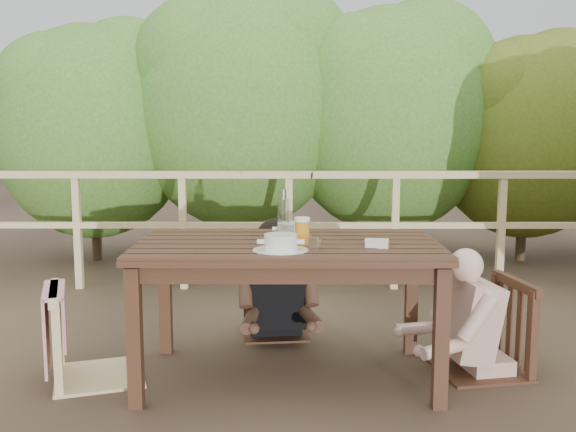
{
  "coord_description": "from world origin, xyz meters",
  "views": [
    {
      "loc": [
        0.01,
        -3.48,
        1.39
      ],
      "look_at": [
        0.0,
        0.05,
        0.9
      ],
      "focal_mm": 40.83,
      "sensor_mm": 36.0,
      "label": 1
    }
  ],
  "objects_px": {
    "bread_roll": "(285,243)",
    "tumbler": "(314,245)",
    "chair_far": "(275,271)",
    "soup_near": "(281,243)",
    "diner_right": "(487,270)",
    "chair_left": "(95,290)",
    "bottle": "(283,214)",
    "woman": "(275,244)",
    "beer_glass": "(302,232)",
    "butter_tub": "(377,245)",
    "soup_far": "(290,230)",
    "chair_right": "(481,286)",
    "table": "(288,312)"
  },
  "relations": [
    {
      "from": "chair_far",
      "to": "soup_far",
      "type": "xyz_separation_m",
      "value": [
        0.1,
        -0.53,
        0.36
      ]
    },
    {
      "from": "chair_far",
      "to": "diner_right",
      "type": "xyz_separation_m",
      "value": [
        1.21,
        -0.65,
        0.16
      ]
    },
    {
      "from": "woman",
      "to": "butter_tub",
      "type": "height_order",
      "value": "woman"
    },
    {
      "from": "soup_near",
      "to": "beer_glass",
      "type": "height_order",
      "value": "beer_glass"
    },
    {
      "from": "table",
      "to": "chair_right",
      "type": "bearing_deg",
      "value": 5.8
    },
    {
      "from": "chair_far",
      "to": "soup_near",
      "type": "bearing_deg",
      "value": -93.06
    },
    {
      "from": "chair_left",
      "to": "chair_far",
      "type": "bearing_deg",
      "value": -69.67
    },
    {
      "from": "chair_left",
      "to": "bread_roll",
      "type": "height_order",
      "value": "chair_left"
    },
    {
      "from": "table",
      "to": "chair_far",
      "type": "xyz_separation_m",
      "value": [
        -0.09,
        0.77,
        0.05
      ]
    },
    {
      "from": "beer_glass",
      "to": "bottle",
      "type": "distance_m",
      "value": 0.29
    },
    {
      "from": "chair_left",
      "to": "bottle",
      "type": "relative_size",
      "value": 3.52
    },
    {
      "from": "diner_right",
      "to": "soup_near",
      "type": "height_order",
      "value": "diner_right"
    },
    {
      "from": "soup_near",
      "to": "butter_tub",
      "type": "xyz_separation_m",
      "value": [
        0.5,
        0.09,
        -0.02
      ]
    },
    {
      "from": "chair_far",
      "to": "butter_tub",
      "type": "height_order",
      "value": "chair_far"
    },
    {
      "from": "woman",
      "to": "chair_right",
      "type": "bearing_deg",
      "value": 144.01
    },
    {
      "from": "butter_tub",
      "to": "soup_near",
      "type": "bearing_deg",
      "value": -159.81
    },
    {
      "from": "bread_roll",
      "to": "tumbler",
      "type": "relative_size",
      "value": 1.69
    },
    {
      "from": "beer_glass",
      "to": "bottle",
      "type": "height_order",
      "value": "bottle"
    },
    {
      "from": "beer_glass",
      "to": "tumbler",
      "type": "bearing_deg",
      "value": -71.46
    },
    {
      "from": "soup_near",
      "to": "soup_far",
      "type": "relative_size",
      "value": 1.15
    },
    {
      "from": "chair_right",
      "to": "soup_near",
      "type": "height_order",
      "value": "chair_right"
    },
    {
      "from": "soup_far",
      "to": "tumbler",
      "type": "bearing_deg",
      "value": -75.86
    },
    {
      "from": "diner_right",
      "to": "soup_near",
      "type": "relative_size",
      "value": 4.1
    },
    {
      "from": "woman",
      "to": "bread_roll",
      "type": "height_order",
      "value": "woman"
    },
    {
      "from": "table",
      "to": "tumbler",
      "type": "height_order",
      "value": "tumbler"
    },
    {
      "from": "soup_near",
      "to": "bread_roll",
      "type": "bearing_deg",
      "value": 66.6
    },
    {
      "from": "chair_right",
      "to": "bread_roll",
      "type": "height_order",
      "value": "chair_right"
    },
    {
      "from": "soup_near",
      "to": "bread_roll",
      "type": "distance_m",
      "value": 0.05
    },
    {
      "from": "beer_glass",
      "to": "table",
      "type": "bearing_deg",
      "value": 137.41
    },
    {
      "from": "tumbler",
      "to": "butter_tub",
      "type": "height_order",
      "value": "tumbler"
    },
    {
      "from": "chair_left",
      "to": "beer_glass",
      "type": "relative_size",
      "value": 6.25
    },
    {
      "from": "soup_near",
      "to": "bottle",
      "type": "relative_size",
      "value": 1.02
    },
    {
      "from": "table",
      "to": "chair_right",
      "type": "relative_size",
      "value": 1.63
    },
    {
      "from": "chair_left",
      "to": "butter_tub",
      "type": "relative_size",
      "value": 8.09
    },
    {
      "from": "chair_right",
      "to": "tumbler",
      "type": "bearing_deg",
      "value": -80.07
    },
    {
      "from": "table",
      "to": "chair_right",
      "type": "xyz_separation_m",
      "value": [
        1.09,
        0.11,
        0.12
      ]
    },
    {
      "from": "chair_left",
      "to": "bottle",
      "type": "bearing_deg",
      "value": -97.41
    },
    {
      "from": "chair_right",
      "to": "woman",
      "type": "bearing_deg",
      "value": -130.02
    },
    {
      "from": "woman",
      "to": "tumbler",
      "type": "relative_size",
      "value": 15.49
    },
    {
      "from": "diner_right",
      "to": "bottle",
      "type": "bearing_deg",
      "value": 75.7
    },
    {
      "from": "woman",
      "to": "bottle",
      "type": "distance_m",
      "value": 0.66
    },
    {
      "from": "diner_right",
      "to": "beer_glass",
      "type": "bearing_deg",
      "value": 89.6
    },
    {
      "from": "chair_right",
      "to": "chair_left",
      "type": "bearing_deg",
      "value": -97.13
    },
    {
      "from": "soup_far",
      "to": "bread_roll",
      "type": "bearing_deg",
      "value": -93.79
    },
    {
      "from": "woman",
      "to": "butter_tub",
      "type": "distance_m",
      "value": 1.09
    },
    {
      "from": "table",
      "to": "diner_right",
      "type": "height_order",
      "value": "diner_right"
    },
    {
      "from": "chair_right",
      "to": "soup_far",
      "type": "height_order",
      "value": "chair_right"
    },
    {
      "from": "chair_far",
      "to": "soup_near",
      "type": "xyz_separation_m",
      "value": [
        0.05,
        -0.99,
        0.37
      ]
    },
    {
      "from": "chair_right",
      "to": "soup_near",
      "type": "xyz_separation_m",
      "value": [
        -1.12,
        -0.34,
        0.3
      ]
    },
    {
      "from": "chair_left",
      "to": "soup_far",
      "type": "distance_m",
      "value": 1.13
    }
  ]
}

